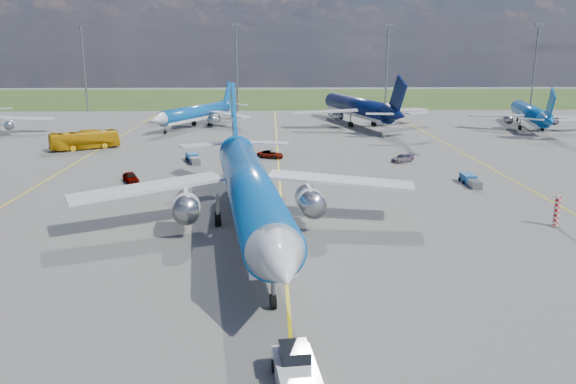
{
  "coord_description": "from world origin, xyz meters",
  "views": [
    {
      "loc": [
        -1.06,
        -42.23,
        16.56
      ],
      "look_at": [
        0.43,
        6.38,
        4.0
      ],
      "focal_mm": 35.0,
      "sensor_mm": 36.0,
      "label": 1
    }
  ],
  "objects_px": {
    "warning_post": "(557,211)",
    "service_car_a": "(131,177)",
    "bg_jet_n": "(357,125)",
    "service_car_b": "(270,154)",
    "bg_jet_ne": "(528,129)",
    "apron_bus": "(85,140)",
    "service_car_c": "(403,158)",
    "baggage_tug_w": "(470,180)",
    "pushback_tug": "(296,370)",
    "baggage_tug_c": "(193,158)",
    "bg_jet_nnw": "(196,127)",
    "main_airliner": "(251,234)"
  },
  "relations": [
    {
      "from": "warning_post",
      "to": "service_car_a",
      "type": "height_order",
      "value": "warning_post"
    },
    {
      "from": "bg_jet_n",
      "to": "service_car_b",
      "type": "distance_m",
      "value": 42.2
    },
    {
      "from": "bg_jet_ne",
      "to": "apron_bus",
      "type": "bearing_deg",
      "value": 27.2
    },
    {
      "from": "apron_bus",
      "to": "service_car_c",
      "type": "bearing_deg",
      "value": -132.43
    },
    {
      "from": "bg_jet_n",
      "to": "baggage_tug_w",
      "type": "distance_m",
      "value": 56.07
    },
    {
      "from": "pushback_tug",
      "to": "baggage_tug_c",
      "type": "distance_m",
      "value": 58.86
    },
    {
      "from": "warning_post",
      "to": "bg_jet_nnw",
      "type": "relative_size",
      "value": 0.09
    },
    {
      "from": "warning_post",
      "to": "service_car_a",
      "type": "xyz_separation_m",
      "value": [
        -44.85,
        19.41,
        -0.86
      ]
    },
    {
      "from": "bg_jet_ne",
      "to": "pushback_tug",
      "type": "relative_size",
      "value": 6.43
    },
    {
      "from": "baggage_tug_c",
      "to": "service_car_c",
      "type": "bearing_deg",
      "value": -18.46
    },
    {
      "from": "service_car_b",
      "to": "baggage_tug_c",
      "type": "distance_m",
      "value": 11.85
    },
    {
      "from": "pushback_tug",
      "to": "baggage_tug_w",
      "type": "relative_size",
      "value": 1.09
    },
    {
      "from": "main_airliner",
      "to": "baggage_tug_c",
      "type": "distance_m",
      "value": 35.08
    },
    {
      "from": "bg_jet_n",
      "to": "warning_post",
      "type": "bearing_deg",
      "value": 81.85
    },
    {
      "from": "apron_bus",
      "to": "service_car_b",
      "type": "height_order",
      "value": "apron_bus"
    },
    {
      "from": "baggage_tug_w",
      "to": "service_car_a",
      "type": "bearing_deg",
      "value": 177.34
    },
    {
      "from": "service_car_b",
      "to": "baggage_tug_w",
      "type": "distance_m",
      "value": 30.77
    },
    {
      "from": "bg_jet_ne",
      "to": "main_airliner",
      "type": "relative_size",
      "value": 0.77
    },
    {
      "from": "pushback_tug",
      "to": "warning_post",
      "type": "bearing_deg",
      "value": 37.59
    },
    {
      "from": "bg_jet_nnw",
      "to": "baggage_tug_c",
      "type": "height_order",
      "value": "bg_jet_nnw"
    },
    {
      "from": "baggage_tug_w",
      "to": "apron_bus",
      "type": "bearing_deg",
      "value": 155.13
    },
    {
      "from": "service_car_b",
      "to": "baggage_tug_c",
      "type": "bearing_deg",
      "value": 129.67
    },
    {
      "from": "bg_jet_n",
      "to": "apron_bus",
      "type": "relative_size",
      "value": 3.87
    },
    {
      "from": "bg_jet_ne",
      "to": "pushback_tug",
      "type": "distance_m",
      "value": 105.2
    },
    {
      "from": "main_airliner",
      "to": "service_car_c",
      "type": "height_order",
      "value": "main_airliner"
    },
    {
      "from": "apron_bus",
      "to": "warning_post",
      "type": "bearing_deg",
      "value": -155.68
    },
    {
      "from": "warning_post",
      "to": "apron_bus",
      "type": "relative_size",
      "value": 0.27
    },
    {
      "from": "baggage_tug_w",
      "to": "bg_jet_nnw",
      "type": "bearing_deg",
      "value": 128.08
    },
    {
      "from": "bg_jet_n",
      "to": "pushback_tug",
      "type": "relative_size",
      "value": 7.81
    },
    {
      "from": "bg_jet_ne",
      "to": "service_car_a",
      "type": "height_order",
      "value": "bg_jet_ne"
    },
    {
      "from": "bg_jet_nnw",
      "to": "baggage_tug_c",
      "type": "relative_size",
      "value": 6.12
    },
    {
      "from": "pushback_tug",
      "to": "main_airliner",
      "type": "bearing_deg",
      "value": 90.94
    },
    {
      "from": "bg_jet_n",
      "to": "baggage_tug_w",
      "type": "relative_size",
      "value": 8.54
    },
    {
      "from": "bg_jet_nnw",
      "to": "apron_bus",
      "type": "bearing_deg",
      "value": -93.9
    },
    {
      "from": "service_car_c",
      "to": "baggage_tug_w",
      "type": "xyz_separation_m",
      "value": [
        5.14,
        -14.53,
        -0.05
      ]
    },
    {
      "from": "bg_jet_nnw",
      "to": "bg_jet_ne",
      "type": "relative_size",
      "value": 0.94
    },
    {
      "from": "bg_jet_n",
      "to": "apron_bus",
      "type": "xyz_separation_m",
      "value": [
        -50.2,
        -28.93,
        1.55
      ]
    },
    {
      "from": "service_car_a",
      "to": "apron_bus",
      "type": "bearing_deg",
      "value": 93.01
    },
    {
      "from": "warning_post",
      "to": "main_airliner",
      "type": "height_order",
      "value": "main_airliner"
    },
    {
      "from": "bg_jet_nnw",
      "to": "bg_jet_ne",
      "type": "distance_m",
      "value": 70.37
    },
    {
      "from": "service_car_a",
      "to": "baggage_tug_w",
      "type": "height_order",
      "value": "service_car_a"
    },
    {
      "from": "apron_bus",
      "to": "pushback_tug",
      "type": "bearing_deg",
      "value": 176.39
    },
    {
      "from": "bg_jet_nnw",
      "to": "apron_bus",
      "type": "distance_m",
      "value": 30.7
    },
    {
      "from": "bg_jet_nnw",
      "to": "baggage_tug_w",
      "type": "xyz_separation_m",
      "value": [
        40.75,
        -53.48,
        0.53
      ]
    },
    {
      "from": "warning_post",
      "to": "pushback_tug",
      "type": "relative_size",
      "value": 0.54
    },
    {
      "from": "main_airliner",
      "to": "bg_jet_n",
      "type": "bearing_deg",
      "value": 66.77
    },
    {
      "from": "bg_jet_nnw",
      "to": "baggage_tug_c",
      "type": "xyz_separation_m",
      "value": [
        4.36,
        -37.97,
        0.55
      ]
    },
    {
      "from": "warning_post",
      "to": "bg_jet_ne",
      "type": "height_order",
      "value": "bg_jet_ne"
    },
    {
      "from": "bg_jet_ne",
      "to": "baggage_tug_c",
      "type": "bearing_deg",
      "value": 39.61
    },
    {
      "from": "bg_jet_n",
      "to": "apron_bus",
      "type": "height_order",
      "value": "bg_jet_n"
    }
  ]
}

